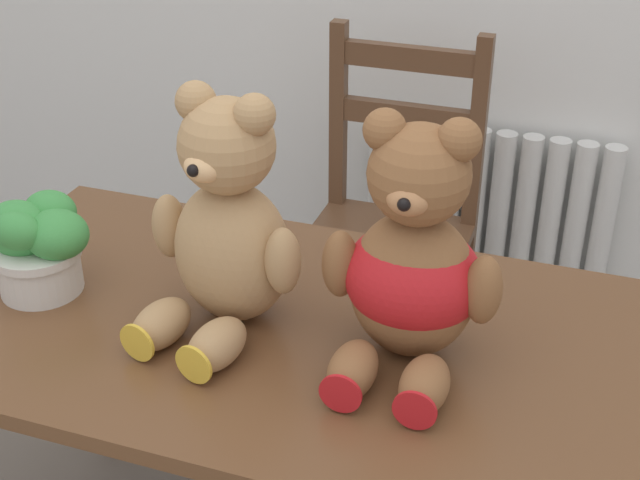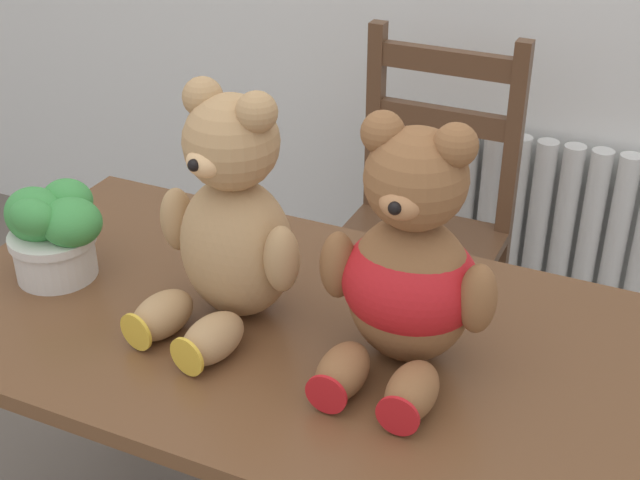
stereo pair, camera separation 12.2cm
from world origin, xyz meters
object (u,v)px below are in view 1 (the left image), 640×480
at_px(teddy_bear_left, 226,228).
at_px(teddy_bear_right, 412,266).
at_px(potted_plant, 38,243).
at_px(wooden_chair_behind, 388,231).

height_order(teddy_bear_left, teddy_bear_right, teddy_bear_left).
bearing_deg(teddy_bear_left, potted_plant, 15.23).
height_order(wooden_chair_behind, teddy_bear_right, teddy_bear_right).
xyz_separation_m(teddy_bear_left, potted_plant, (-0.36, -0.03, -0.08)).
xyz_separation_m(teddy_bear_left, teddy_bear_right, (0.31, 0.00, -0.01)).
xyz_separation_m(wooden_chair_behind, teddy_bear_left, (-0.06, -0.82, 0.43)).
bearing_deg(teddy_bear_right, teddy_bear_left, 1.08).
bearing_deg(teddy_bear_left, wooden_chair_behind, -83.32).
bearing_deg(potted_plant, teddy_bear_right, 2.57).
distance_m(teddy_bear_left, teddy_bear_right, 0.31).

